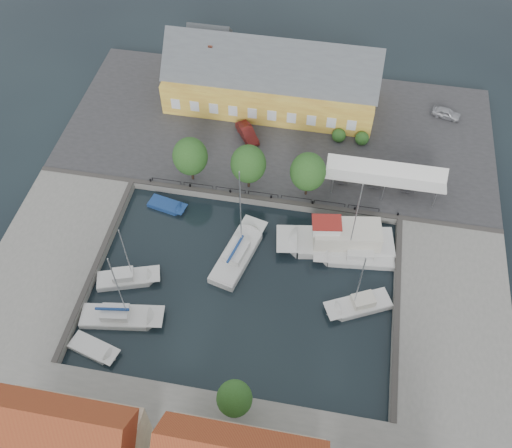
{
  "coord_description": "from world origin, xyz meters",
  "views": [
    {
      "loc": [
        7.24,
        -33.7,
        52.71
      ],
      "look_at": [
        0.0,
        6.0,
        1.5
      ],
      "focal_mm": 40.0,
      "sensor_mm": 36.0,
      "label": 1
    }
  ],
  "objects": [
    {
      "name": "car_red",
      "position": [
        -3.79,
        20.45,
        1.75
      ],
      "size": [
        3.86,
        4.65,
        1.5
      ],
      "primitive_type": "imported",
      "rotation": [
        0.0,
        0.0,
        0.6
      ],
      "color": "maroon",
      "rests_on": "north_quay"
    },
    {
      "name": "east_boat_b",
      "position": [
        12.52,
        -1.85,
        0.26
      ],
      "size": [
        7.34,
        5.18,
        9.9
      ],
      "color": "silver",
      "rests_on": "ground"
    },
    {
      "name": "east_quay",
      "position": [
        22.0,
        -2.0,
        0.5
      ],
      "size": [
        12.0,
        24.0,
        1.0
      ],
      "primitive_type": "cube",
      "color": "slate",
      "rests_on": "ground"
    },
    {
      "name": "east_boat_a",
      "position": [
        11.66,
        4.46,
        0.26
      ],
      "size": [
        9.34,
        3.92,
        12.73
      ],
      "color": "silver",
      "rests_on": "ground"
    },
    {
      "name": "center_sailboat",
      "position": [
        -1.38,
        2.24,
        0.36
      ],
      "size": [
        5.21,
        10.19,
        13.43
      ],
      "color": "silver",
      "rests_on": "ground"
    },
    {
      "name": "quay_edge_fittings",
      "position": [
        0.02,
        4.75,
        1.06
      ],
      "size": [
        56.0,
        24.72,
        0.4
      ],
      "color": "#383533",
      "rests_on": "north_quay"
    },
    {
      "name": "west_quay",
      "position": [
        -22.0,
        -2.0,
        0.5
      ],
      "size": [
        12.0,
        24.0,
        1.0
      ],
      "primitive_type": "cube",
      "color": "slate",
      "rests_on": "ground"
    },
    {
      "name": "car_silver",
      "position": [
        21.89,
        29.21,
        1.66
      ],
      "size": [
        4.12,
        2.44,
        1.32
      ],
      "primitive_type": "imported",
      "rotation": [
        0.0,
        0.0,
        1.33
      ],
      "color": "#AEB0B6",
      "rests_on": "north_quay"
    },
    {
      "name": "launch_nw",
      "position": [
        -11.29,
        7.87,
        0.09
      ],
      "size": [
        4.93,
        2.78,
        0.88
      ],
      "color": "navy",
      "rests_on": "ground"
    },
    {
      "name": "quay_trees",
      "position": [
        -2.0,
        12.0,
        4.88
      ],
      "size": [
        18.2,
        4.2,
        6.3
      ],
      "color": "black",
      "rests_on": "north_quay"
    },
    {
      "name": "ground",
      "position": [
        0.0,
        0.0,
        0.0
      ],
      "size": [
        140.0,
        140.0,
        0.0
      ],
      "primitive_type": "plane",
      "color": "black",
      "rests_on": "ground"
    },
    {
      "name": "launch_sw",
      "position": [
        -13.36,
        -11.56,
        0.09
      ],
      "size": [
        5.52,
        3.26,
        0.98
      ],
      "color": "silver",
      "rests_on": "ground"
    },
    {
      "name": "west_boat_c",
      "position": [
        -12.63,
        -3.09,
        0.26
      ],
      "size": [
        7.14,
        4.18,
        9.53
      ],
      "color": "silver",
      "rests_on": "ground"
    },
    {
      "name": "west_boat_d",
      "position": [
        -11.84,
        -7.73,
        0.27
      ],
      "size": [
        8.94,
        3.82,
        11.58
      ],
      "color": "silver",
      "rests_on": "ground"
    },
    {
      "name": "tent_canopy",
      "position": [
        14.0,
        14.5,
        3.68
      ],
      "size": [
        14.0,
        4.0,
        2.83
      ],
      "color": "silver",
      "rests_on": "north_quay"
    },
    {
      "name": "warehouse",
      "position": [
        -2.6,
        28.36,
        4.43
      ],
      "size": [
        28.56,
        14.0,
        9.55
      ],
      "color": "gold",
      "rests_on": "north_quay"
    },
    {
      "name": "north_quay",
      "position": [
        0.0,
        23.0,
        0.5
      ],
      "size": [
        56.0,
        26.0,
        1.0
      ],
      "primitive_type": "cube",
      "color": "#2D2D30",
      "rests_on": "ground"
    },
    {
      "name": "trawler",
      "position": [
        9.71,
        5.81,
        1.02
      ],
      "size": [
        13.82,
        5.94,
        5.0
      ],
      "color": "silver",
      "rests_on": "ground"
    }
  ]
}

